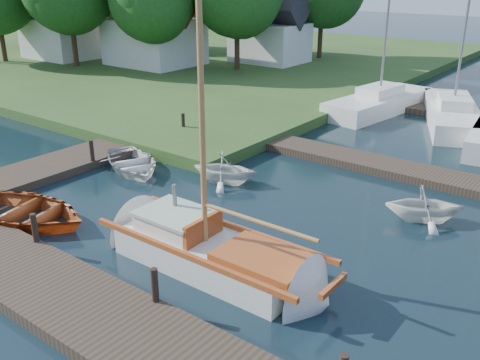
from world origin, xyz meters
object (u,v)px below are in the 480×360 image
Objects in this scene: tender_d at (425,202)px; house_c at (270,33)px; mooring_post_5 at (183,122)px; mooring_post_2 at (155,285)px; mooring_post_4 at (92,151)px; marina_boat_0 at (379,101)px; mooring_post_1 at (35,228)px; tender_a at (132,160)px; dinghy at (23,208)px; sailboat at (217,256)px; house_b at (63,28)px; marina_boat_1 at (452,112)px; house_a at (154,30)px; tender_b at (225,166)px.

house_c reaches higher than tender_d.
mooring_post_2 is at bearing -49.64° from mooring_post_5.
house_c is at bearing 107.65° from mooring_post_4.
mooring_post_1 is at bearing -175.05° from marina_boat_0.
mooring_post_5 reaches higher than tender_a.
mooring_post_5 is at bearing 42.47° from tender_a.
dinghy is 0.42× the size of marina_boat_0.
mooring_post_1 is at bearing -68.20° from mooring_post_5.
tender_a is at bearing 31.32° from mooring_post_4.
mooring_post_4 reaches higher than dinghy.
sailboat is 17.65m from marina_boat_0.
house_b is at bearing 99.31° from marina_boat_0.
sailboat is at bearing -18.27° from mooring_post_4.
sailboat reaches higher than dinghy.
marina_boat_1 is 22.00m from house_a.
mooring_post_5 is (-8.50, 10.00, 0.00)m from mooring_post_2.
tender_b reaches higher than mooring_post_5.
sailboat is at bearing -90.45° from dinghy.
marina_boat_0 is at bearing 1.25° from house_b.
mooring_post_2 is 0.35× the size of tender_d.
marina_boat_1 is at bearing 1.11° from house_b.
tender_b is at bearing 117.61° from mooring_post_2.
house_c is (-12.06, 7.43, 2.01)m from marina_boat_0.
mooring_post_1 is 4.50m from mooring_post_2.
tender_a is at bearing 72.06° from tender_d.
mooring_post_5 is 0.08× the size of sailboat.
tender_d is 0.22× the size of marina_boat_0.
mooring_post_4 is 23.16m from house_c.
house_b is at bearing 40.66° from tender_d.
marina_boat_1 is at bearing -36.88° from tender_b.
house_b is (-29.38, 16.76, 2.43)m from sailboat.
mooring_post_4 is 4.69m from dinghy.
mooring_post_1 is 0.35× the size of tender_d.
mooring_post_1 and mooring_post_5 have the same top height.
mooring_post_4 is 1.00× the size of mooring_post_5.
house_a is at bearing 32.11° from tender_b.
mooring_post_1 is 0.15× the size of house_c.
dinghy is (-6.29, -1.43, 0.11)m from sailboat.
dinghy is at bearing -70.87° from house_c.
sailboat is at bearing 155.74° from marina_boat_1.
marina_boat_1 is (0.45, 17.35, 0.22)m from sailboat.
house_b is at bearing 84.81° from tender_a.
tender_a is at bearing 115.12° from mooring_post_1.
mooring_post_4 is 0.13× the size of house_a.
marina_boat_0 is at bearing 100.54° from sailboat.
marina_boat_1 is at bearing 88.25° from sailboat.
house_b is (-8.00, -2.00, -0.19)m from house_a.
tender_a is 15.72m from marina_boat_1.
tender_b is 28.66m from house_b.
tender_d is 27.80m from house_a.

